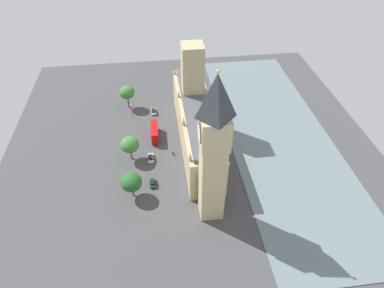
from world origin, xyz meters
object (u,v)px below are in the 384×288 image
at_px(double_decker_bus_midblock, 155,132).
at_px(car_white_kerbside, 151,158).
at_px(clock_tower, 214,151).
at_px(street_lamp_near_tower, 131,108).
at_px(plane_tree_far_end, 131,182).
at_px(car_silver_leading, 154,111).
at_px(pedestrian_opposite_hall, 173,153).
at_px(car_dark_green_corner, 153,183).
at_px(parliament_building, 195,119).
at_px(plane_tree_by_river_gate, 130,145).
at_px(plane_tree_under_trees, 127,92).

bearing_deg(double_decker_bus_midblock, car_white_kerbside, 81.72).
distance_m(clock_tower, street_lamp_near_tower, 61.09).
height_order(plane_tree_far_end, street_lamp_near_tower, plane_tree_far_end).
xyz_separation_m(car_silver_leading, pedestrian_opposite_hall, (-5.96, 27.05, -0.16)).
xyz_separation_m(car_white_kerbside, pedestrian_opposite_hall, (-8.12, -1.71, -0.16)).
bearing_deg(car_white_kerbside, street_lamp_near_tower, 104.78).
height_order(car_dark_green_corner, plane_tree_far_end, plane_tree_far_end).
bearing_deg(car_silver_leading, clock_tower, -76.25).
relative_size(clock_tower, car_silver_leading, 10.28).
xyz_separation_m(double_decker_bus_midblock, street_lamp_near_tower, (8.79, -14.51, 1.55)).
bearing_deg(double_decker_bus_midblock, clock_tower, 112.58).
height_order(parliament_building, car_dark_green_corner, parliament_building).
relative_size(car_silver_leading, plane_tree_by_river_gate, 0.50).
distance_m(car_white_kerbside, plane_tree_by_river_gate, 8.93).
xyz_separation_m(clock_tower, street_lamp_near_tower, (23.89, -52.34, -20.54)).
bearing_deg(parliament_building, car_dark_green_corner, 51.89).
distance_m(clock_tower, car_white_kerbside, 38.67).
height_order(car_white_kerbside, street_lamp_near_tower, street_lamp_near_tower).
height_order(double_decker_bus_midblock, plane_tree_far_end, plane_tree_far_end).
bearing_deg(double_decker_bus_midblock, plane_tree_far_end, 74.85).
bearing_deg(car_white_kerbside, pedestrian_opposite_hall, 12.68).
bearing_deg(plane_tree_far_end, car_dark_green_corner, -149.29).
bearing_deg(car_white_kerbside, double_decker_bus_midblock, 81.68).
xyz_separation_m(pedestrian_opposite_hall, plane_tree_by_river_gate, (14.86, 0.09, 5.78)).
xyz_separation_m(double_decker_bus_midblock, plane_tree_by_river_gate, (8.77, 11.01, 3.88)).
relative_size(double_decker_bus_midblock, car_white_kerbside, 2.33).
xyz_separation_m(car_white_kerbside, plane_tree_by_river_gate, (6.75, -1.62, 5.62)).
distance_m(car_dark_green_corner, street_lamp_near_tower, 39.95).
bearing_deg(car_white_kerbside, plane_tree_under_trees, 104.13).
xyz_separation_m(clock_tower, plane_tree_under_trees, (25.33, -59.76, -17.41)).
height_order(parliament_building, clock_tower, clock_tower).
height_order(parliament_building, plane_tree_under_trees, parliament_building).
bearing_deg(clock_tower, plane_tree_by_river_gate, -48.32).
height_order(plane_tree_under_trees, street_lamp_near_tower, plane_tree_under_trees).
bearing_deg(parliament_building, street_lamp_near_tower, -35.83).
distance_m(plane_tree_under_trees, plane_tree_by_river_gate, 32.99).
height_order(car_silver_leading, plane_tree_under_trees, plane_tree_under_trees).
distance_m(pedestrian_opposite_hall, plane_tree_under_trees, 37.28).
xyz_separation_m(car_dark_green_corner, plane_tree_under_trees, (8.38, -46.63, 6.43)).
distance_m(car_silver_leading, plane_tree_by_river_gate, 29.11).
distance_m(plane_tree_by_river_gate, street_lamp_near_tower, 25.63).
bearing_deg(pedestrian_opposite_hall, double_decker_bus_midblock, -157.33).
xyz_separation_m(parliament_building, pedestrian_opposite_hall, (9.18, 8.06, -8.70)).
bearing_deg(clock_tower, parliament_building, -90.29).
distance_m(double_decker_bus_midblock, car_white_kerbside, 12.92).
distance_m(double_decker_bus_midblock, car_dark_green_corner, 24.82).
xyz_separation_m(car_silver_leading, car_dark_green_corner, (1.98, 40.81, -0.00)).
height_order(clock_tower, pedestrian_opposite_hall, clock_tower).
xyz_separation_m(clock_tower, plane_tree_far_end, (23.23, -9.40, -18.75)).
relative_size(parliament_building, plane_tree_by_river_gate, 6.16).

